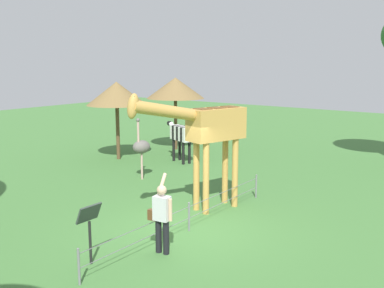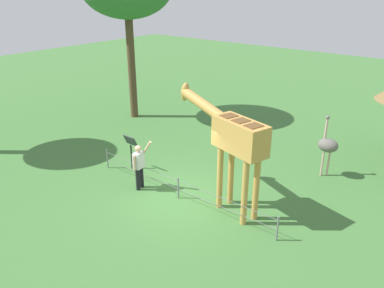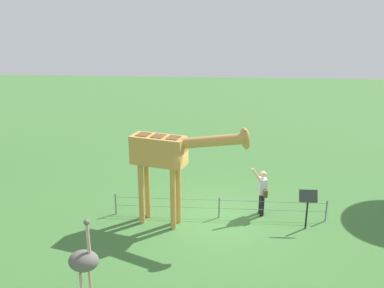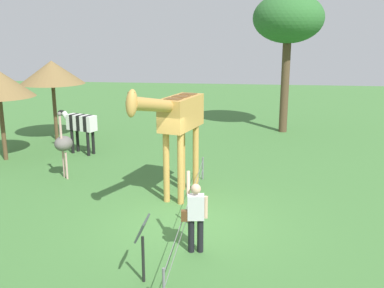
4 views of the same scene
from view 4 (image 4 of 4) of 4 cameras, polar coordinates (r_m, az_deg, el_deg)
The scene contains 9 objects.
ground_plane at distance 11.51m, azimuth -0.70°, elevation -10.10°, with size 60.00×60.00×0.00m, color #427538.
giraffe at distance 12.38m, azimuth -1.96°, elevation 3.07°, with size 3.74×1.49×3.51m.
visitor at distance 9.81m, azimuth 0.42°, elevation -8.84°, with size 0.57×0.58×1.76m.
zebra at distance 18.03m, azimuth -14.04°, elevation 2.42°, with size 0.94×1.79×1.66m.
ostrich at distance 15.09m, azimuth -16.05°, elevation 0.04°, with size 0.70×0.56×2.25m.
shade_hut_near at distance 20.38m, azimuth -17.40°, elevation 8.67°, with size 2.77×2.77×3.48m.
tree_west at distance 21.46m, azimuth 12.16°, elevation 15.19°, with size 3.21×3.21×6.39m.
info_sign at distance 8.74m, azimuth -6.32°, elevation -11.67°, with size 0.56×0.21×1.32m.
wire_fence at distance 11.34m, azimuth -0.37°, elevation -8.26°, with size 7.05×0.05×0.75m.
Camera 4 is at (10.38, 1.41, 4.78)m, focal length 41.89 mm.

